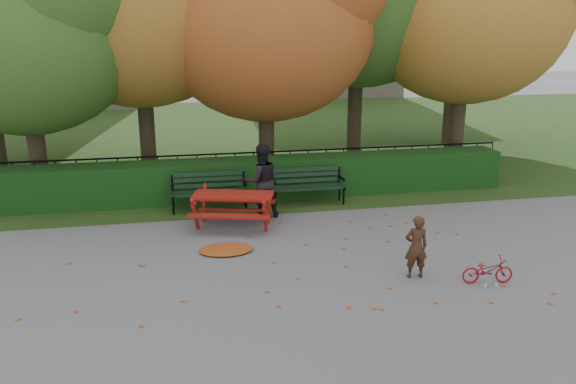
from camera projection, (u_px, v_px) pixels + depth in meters
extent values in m
plane|color=slate|center=(295.00, 265.00, 10.21)|extent=(90.00, 90.00, 0.00)
plane|color=#1B3816|center=(225.00, 133.00, 23.40)|extent=(90.00, 90.00, 0.00)
cube|color=#AFA08C|center=(326.00, 1.00, 36.46)|extent=(9.00, 6.00, 12.00)
cube|color=black|center=(258.00, 178.00, 14.31)|extent=(13.00, 0.90, 1.00)
cube|color=black|center=(254.00, 186.00, 15.18)|extent=(14.00, 0.04, 0.04)
cube|color=black|center=(254.00, 152.00, 14.93)|extent=(14.00, 0.04, 0.04)
cylinder|color=black|center=(139.00, 176.00, 14.50)|extent=(0.03, 0.03, 1.00)
cylinder|color=black|center=(254.00, 171.00, 15.07)|extent=(0.03, 0.03, 1.00)
cylinder|color=black|center=(360.00, 166.00, 15.64)|extent=(0.03, 0.03, 1.00)
cylinder|color=black|center=(475.00, 160.00, 16.30)|extent=(0.03, 0.03, 1.00)
cylinder|color=black|center=(37.00, 145.00, 14.27)|extent=(0.44, 0.44, 2.62)
ellipsoid|color=#2C511C|center=(22.00, 30.00, 13.50)|extent=(5.60, 5.60, 5.04)
cylinder|color=black|center=(147.00, 124.00, 15.84)|extent=(0.44, 0.44, 3.15)
cylinder|color=black|center=(266.00, 131.00, 15.76)|extent=(0.44, 0.44, 2.80)
ellipsoid|color=#954A19|center=(265.00, 20.00, 14.94)|extent=(6.00, 6.00, 5.40)
cylinder|color=black|center=(355.00, 110.00, 17.46)|extent=(0.44, 0.44, 3.50)
cylinder|color=black|center=(457.00, 123.00, 16.63)|extent=(0.44, 0.44, 2.97)
ellipsoid|color=brown|center=(467.00, 10.00, 15.75)|extent=(5.80, 5.80, 5.22)
cylinder|color=black|center=(450.00, 103.00, 20.72)|extent=(0.44, 0.44, 3.15)
ellipsoid|color=#2C511C|center=(458.00, 7.00, 19.79)|extent=(6.00, 6.00, 5.40)
cube|color=black|center=(210.00, 195.00, 13.06)|extent=(1.80, 0.12, 0.04)
cube|color=black|center=(209.00, 193.00, 13.23)|extent=(1.80, 0.12, 0.04)
cube|color=black|center=(209.00, 191.00, 13.40)|extent=(1.80, 0.12, 0.04)
cube|color=black|center=(209.00, 185.00, 13.46)|extent=(1.80, 0.05, 0.10)
cube|color=black|center=(208.00, 179.00, 13.42)|extent=(1.80, 0.05, 0.10)
cube|color=black|center=(208.00, 174.00, 13.38)|extent=(1.80, 0.05, 0.10)
cube|color=black|center=(173.00, 195.00, 13.08)|extent=(0.05, 0.55, 0.06)
cube|color=black|center=(172.00, 183.00, 13.27)|extent=(0.05, 0.05, 0.41)
cylinder|color=black|center=(173.00, 206.00, 12.96)|extent=(0.05, 0.05, 0.44)
cylinder|color=black|center=(173.00, 201.00, 13.30)|extent=(0.05, 0.05, 0.44)
cube|color=black|center=(172.00, 187.00, 13.04)|extent=(0.05, 0.45, 0.04)
cube|color=black|center=(245.00, 191.00, 13.40)|extent=(0.05, 0.55, 0.06)
cube|color=black|center=(244.00, 180.00, 13.59)|extent=(0.05, 0.05, 0.41)
cylinder|color=black|center=(246.00, 202.00, 13.29)|extent=(0.05, 0.05, 0.44)
cylinder|color=black|center=(244.00, 197.00, 13.63)|extent=(0.05, 0.05, 0.44)
cube|color=black|center=(245.00, 183.00, 13.36)|extent=(0.05, 0.45, 0.04)
cube|color=black|center=(310.00, 189.00, 13.52)|extent=(1.80, 0.12, 0.04)
cube|color=black|center=(308.00, 187.00, 13.69)|extent=(1.80, 0.12, 0.04)
cube|color=black|center=(307.00, 185.00, 13.86)|extent=(1.80, 0.12, 0.04)
cube|color=black|center=(306.00, 180.00, 13.91)|extent=(1.80, 0.05, 0.10)
cube|color=black|center=(306.00, 174.00, 13.87)|extent=(1.80, 0.05, 0.10)
cube|color=black|center=(306.00, 169.00, 13.84)|extent=(1.80, 0.05, 0.10)
cube|color=black|center=(274.00, 190.00, 13.53)|extent=(0.05, 0.55, 0.06)
cube|color=black|center=(272.00, 178.00, 13.73)|extent=(0.05, 0.05, 0.41)
cylinder|color=black|center=(275.00, 200.00, 13.42)|extent=(0.05, 0.05, 0.44)
cylinder|color=black|center=(273.00, 196.00, 13.76)|extent=(0.05, 0.05, 0.44)
cube|color=black|center=(274.00, 182.00, 13.50)|extent=(0.05, 0.45, 0.04)
cube|color=black|center=(342.00, 186.00, 13.86)|extent=(0.05, 0.55, 0.06)
cube|color=black|center=(339.00, 175.00, 14.05)|extent=(0.05, 0.05, 0.41)
cylinder|color=black|center=(344.00, 196.00, 13.74)|extent=(0.05, 0.05, 0.44)
cylinder|color=black|center=(339.00, 192.00, 14.08)|extent=(0.05, 0.05, 0.44)
cube|color=black|center=(342.00, 178.00, 13.82)|extent=(0.05, 0.45, 0.04)
cube|color=maroon|center=(233.00, 195.00, 12.08)|extent=(1.84, 1.16, 0.06)
cube|color=maroon|center=(229.00, 216.00, 11.61)|extent=(1.71, 0.70, 0.05)
cube|color=maroon|center=(238.00, 200.00, 12.71)|extent=(1.71, 0.70, 0.05)
cube|color=maroon|center=(195.00, 215.00, 11.82)|extent=(0.19, 0.49, 0.83)
cube|color=maroon|center=(204.00, 203.00, 12.64)|extent=(0.19, 0.49, 0.83)
cube|color=maroon|center=(199.00, 198.00, 12.16)|extent=(0.41, 1.25, 0.06)
cube|color=maroon|center=(265.00, 217.00, 11.70)|extent=(0.19, 0.49, 0.83)
cube|color=maroon|center=(269.00, 205.00, 12.52)|extent=(0.19, 0.49, 0.83)
cube|color=maroon|center=(267.00, 199.00, 12.04)|extent=(0.41, 1.25, 0.06)
cube|color=maroon|center=(233.00, 210.00, 12.17)|extent=(1.48, 0.47, 0.06)
ellipsoid|color=maroon|center=(226.00, 249.00, 10.87)|extent=(1.07, 0.75, 0.07)
imported|color=#3B2113|center=(416.00, 247.00, 9.59)|extent=(0.43, 0.30, 1.11)
imported|color=black|center=(261.00, 181.00, 12.68)|extent=(0.91, 0.76, 1.70)
imported|color=maroon|center=(488.00, 270.00, 9.44)|extent=(0.90, 0.42, 0.45)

